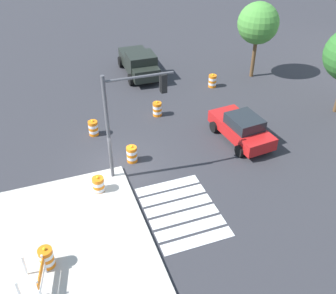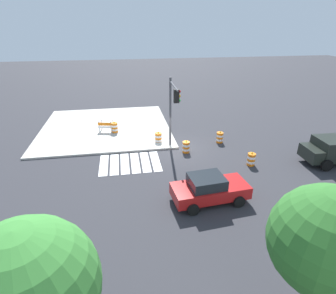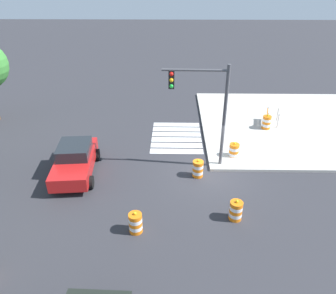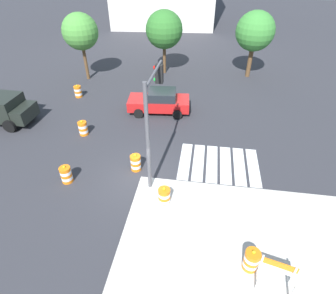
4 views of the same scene
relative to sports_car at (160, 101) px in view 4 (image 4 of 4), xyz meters
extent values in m
plane|color=#2D2D33|center=(0.25, -7.16, -0.81)|extent=(120.00, 120.00, 0.00)
cube|color=silver|center=(2.38, -5.36, -0.80)|extent=(0.60, 3.20, 0.02)
cube|color=silver|center=(3.13, -5.36, -0.80)|extent=(0.60, 3.20, 0.02)
cube|color=silver|center=(3.88, -5.36, -0.80)|extent=(0.60, 3.20, 0.02)
cube|color=silver|center=(4.63, -5.36, -0.80)|extent=(0.60, 3.20, 0.02)
cube|color=silver|center=(5.38, -5.36, -0.80)|extent=(0.60, 3.20, 0.02)
cube|color=silver|center=(6.13, -5.36, -0.80)|extent=(0.60, 3.20, 0.02)
cube|color=red|center=(-0.06, -0.01, -0.13)|extent=(4.45, 2.23, 0.70)
cube|color=#1E2328|center=(0.19, 0.02, 0.52)|extent=(2.04, 1.77, 0.60)
cylinder|color=black|center=(-1.31, -1.08, -0.48)|extent=(0.68, 0.30, 0.66)
cylinder|color=black|center=(-1.49, 0.81, -0.48)|extent=(0.68, 0.30, 0.66)
cylinder|color=black|center=(1.37, -0.83, -0.48)|extent=(0.68, 0.30, 0.66)
cylinder|color=black|center=(1.20, 1.07, -0.48)|extent=(0.68, 0.30, 0.66)
cube|color=black|center=(-9.86, -2.98, 0.36)|extent=(1.96, 2.05, 1.50)
cube|color=black|center=(-8.76, -3.02, 0.06)|extent=(1.45, 1.94, 0.90)
cylinder|color=black|center=(-9.03, -1.99, -0.39)|extent=(0.85, 0.32, 0.84)
cylinder|color=black|center=(-9.09, -4.03, -0.39)|extent=(0.85, 0.32, 0.84)
cylinder|color=orange|center=(-0.18, -6.46, -0.72)|extent=(0.56, 0.56, 0.18)
cylinder|color=white|center=(-0.18, -6.46, -0.54)|extent=(0.56, 0.56, 0.18)
cylinder|color=orange|center=(-0.18, -6.46, -0.36)|extent=(0.56, 0.56, 0.18)
cylinder|color=white|center=(-0.18, -6.46, -0.18)|extent=(0.56, 0.56, 0.18)
cylinder|color=orange|center=(-0.18, -6.46, 0.00)|extent=(0.56, 0.56, 0.18)
sphere|color=yellow|center=(-0.18, -6.46, 0.15)|extent=(0.12, 0.12, 0.12)
cylinder|color=orange|center=(-6.78, 1.41, -0.72)|extent=(0.56, 0.56, 0.18)
cylinder|color=white|center=(-6.78, 1.41, -0.54)|extent=(0.56, 0.56, 0.18)
cylinder|color=orange|center=(-6.78, 1.41, -0.36)|extent=(0.56, 0.56, 0.18)
cylinder|color=white|center=(-6.78, 1.41, -0.18)|extent=(0.56, 0.56, 0.18)
cylinder|color=orange|center=(-6.78, 1.41, 0.00)|extent=(0.56, 0.56, 0.18)
sphere|color=yellow|center=(-6.78, 1.41, 0.15)|extent=(0.12, 0.12, 0.12)
cylinder|color=orange|center=(1.71, -8.64, -0.72)|extent=(0.56, 0.56, 0.18)
cylinder|color=white|center=(1.71, -8.64, -0.54)|extent=(0.56, 0.56, 0.18)
cylinder|color=orange|center=(1.71, -8.64, -0.36)|extent=(0.56, 0.56, 0.18)
cylinder|color=white|center=(1.71, -8.64, -0.18)|extent=(0.56, 0.56, 0.18)
cylinder|color=orange|center=(1.71, -8.64, 0.00)|extent=(0.56, 0.56, 0.18)
sphere|color=yellow|center=(1.71, -8.64, 0.15)|extent=(0.12, 0.12, 0.12)
cylinder|color=orange|center=(-3.45, -7.88, -0.72)|extent=(0.56, 0.56, 0.18)
cylinder|color=white|center=(-3.45, -7.88, -0.54)|extent=(0.56, 0.56, 0.18)
cylinder|color=orange|center=(-3.45, -7.88, -0.36)|extent=(0.56, 0.56, 0.18)
cylinder|color=white|center=(-3.45, -7.88, -0.18)|extent=(0.56, 0.56, 0.18)
cylinder|color=orange|center=(-3.45, -7.88, 0.00)|extent=(0.56, 0.56, 0.18)
sphere|color=yellow|center=(-3.45, -7.88, 0.15)|extent=(0.12, 0.12, 0.12)
cylinder|color=orange|center=(-4.29, -3.64, -0.72)|extent=(0.56, 0.56, 0.18)
cylinder|color=white|center=(-4.29, -3.64, -0.54)|extent=(0.56, 0.56, 0.18)
cylinder|color=orange|center=(-4.29, -3.64, -0.36)|extent=(0.56, 0.56, 0.18)
cylinder|color=white|center=(-4.29, -3.64, -0.18)|extent=(0.56, 0.56, 0.18)
cylinder|color=orange|center=(-4.29, -3.64, 0.00)|extent=(0.56, 0.56, 0.18)
sphere|color=yellow|center=(-4.29, -3.64, 0.15)|extent=(0.12, 0.12, 0.12)
cylinder|color=orange|center=(5.37, -11.40, -0.57)|extent=(0.56, 0.56, 0.18)
cylinder|color=white|center=(5.37, -11.40, -0.39)|extent=(0.56, 0.56, 0.18)
cylinder|color=orange|center=(5.37, -11.40, -0.21)|extent=(0.56, 0.56, 0.18)
cylinder|color=white|center=(5.37, -11.40, -0.03)|extent=(0.56, 0.56, 0.18)
cylinder|color=orange|center=(5.37, -11.40, 0.15)|extent=(0.56, 0.56, 0.18)
sphere|color=yellow|center=(5.37, -11.40, 0.30)|extent=(0.12, 0.12, 0.12)
cube|color=silver|center=(5.68, -11.53, -0.16)|extent=(0.08, 0.08, 1.00)
cube|color=silver|center=(5.51, -12.21, -0.16)|extent=(0.08, 0.08, 1.00)
cube|color=silver|center=(6.75, -11.79, -0.16)|extent=(0.08, 0.08, 1.00)
cube|color=silver|center=(6.58, -12.47, -0.16)|extent=(0.08, 0.08, 1.00)
cube|color=orange|center=(6.22, -11.64, 0.09)|extent=(1.27, 0.35, 0.28)
cube|color=white|center=(6.22, -11.64, -0.21)|extent=(1.27, 0.35, 0.20)
cylinder|color=#4C4C51|center=(0.85, -7.76, 2.09)|extent=(0.18, 0.18, 5.50)
cylinder|color=#4C4C51|center=(0.90, -6.16, 4.54)|extent=(0.21, 3.20, 0.12)
cube|color=black|center=(0.93, -5.04, 4.09)|extent=(0.37, 0.29, 0.90)
sphere|color=red|center=(0.74, -5.04, 4.39)|extent=(0.20, 0.20, 0.20)
sphere|color=#F2A514|center=(0.74, -5.04, 4.09)|extent=(0.20, 0.20, 0.20)
sphere|color=green|center=(0.74, -5.04, 3.79)|extent=(0.20, 0.20, 0.20)
cylinder|color=brown|center=(6.84, 7.66, 0.59)|extent=(0.38, 0.38, 2.81)
sphere|color=#387F33|center=(6.84, 7.66, 3.13)|extent=(3.24, 3.24, 3.24)
cylinder|color=brown|center=(-7.39, 4.99, 0.70)|extent=(0.27, 0.27, 3.02)
sphere|color=#478C38|center=(-7.39, 4.99, 3.23)|extent=(2.93, 2.93, 2.93)
cylinder|color=brown|center=(-0.83, 7.42, 0.55)|extent=(0.28, 0.28, 2.73)
sphere|color=#2D6B28|center=(-0.83, 7.42, 3.04)|extent=(3.20, 3.20, 3.20)
camera|label=1|loc=(16.06, -10.32, 11.86)|focal=41.41mm
camera|label=2|loc=(4.46, 12.33, 8.53)|focal=29.01mm
camera|label=3|loc=(-14.11, -5.15, 8.72)|focal=33.93mm
camera|label=4|loc=(3.18, -17.39, 9.10)|focal=29.50mm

